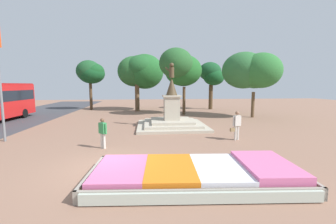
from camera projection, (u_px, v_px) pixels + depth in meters
The scene contains 10 objects.
ground_plane at pixel (109, 168), 8.79m from camera, with size 83.68×83.68×0.00m, color #8C6651.
flower_planter at pixel (198, 174), 7.59m from camera, with size 7.21×3.61×0.62m.
statue_monument at pixel (172, 118), 17.28m from camera, with size 5.20×5.20×4.88m.
pedestrian_with_handbag at pixel (237, 124), 13.14m from camera, with size 0.72×0.33×1.72m.
pedestrian_crossing_plaza at pixel (103, 131), 11.42m from camera, with size 0.46×0.41×1.56m.
park_tree_far_left at pixel (180, 68), 23.97m from camera, with size 4.73×4.60×7.04m.
park_tree_behind_statue at pixel (252, 71), 22.23m from camera, with size 5.30×5.36×6.52m.
park_tree_far_right at pixel (141, 71), 28.07m from camera, with size 5.71×5.04×7.06m.
park_tree_street_side at pixel (212, 74), 29.46m from camera, with size 3.26×2.93×6.21m.
park_tree_mid_canopy at pixel (91, 72), 28.90m from camera, with size 3.55×3.23×6.37m.
Camera 1 is at (1.50, -8.65, 3.24)m, focal length 24.00 mm.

